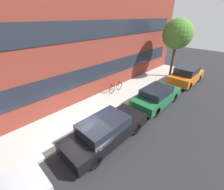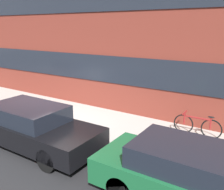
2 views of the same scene
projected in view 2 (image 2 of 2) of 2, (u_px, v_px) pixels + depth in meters
name	position (u px, v px, depth m)	size (l,w,h in m)	color
ground_plane	(50.00, 131.00, 8.73)	(56.00, 56.00, 0.00)	#232326
sidewalk_strip	(76.00, 118.00, 9.85)	(28.00, 2.80, 0.13)	#B2AFA8
rowhouse_facade	(102.00, 9.00, 10.24)	(28.00, 1.02, 8.47)	maroon
parked_car_black	(32.00, 126.00, 7.49)	(4.41, 1.67, 1.28)	black
parked_car_green	(191.00, 176.00, 5.00)	(4.04, 1.64, 1.26)	#195B33
bicycle	(197.00, 125.00, 7.96)	(1.52, 0.44, 0.74)	black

